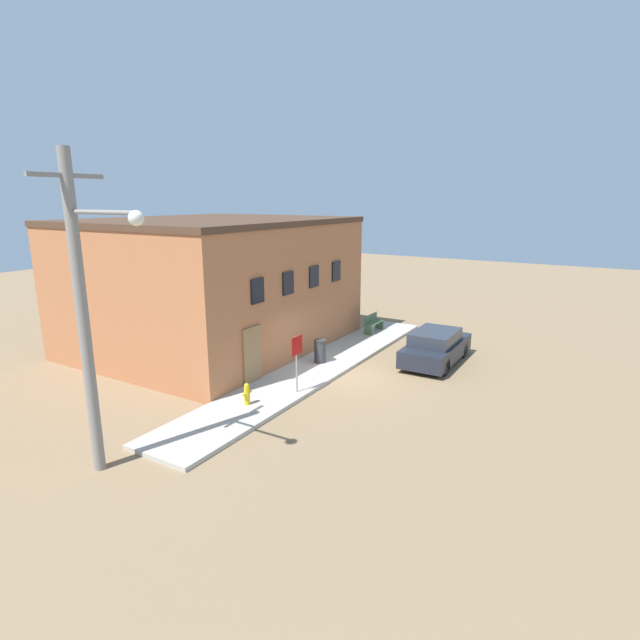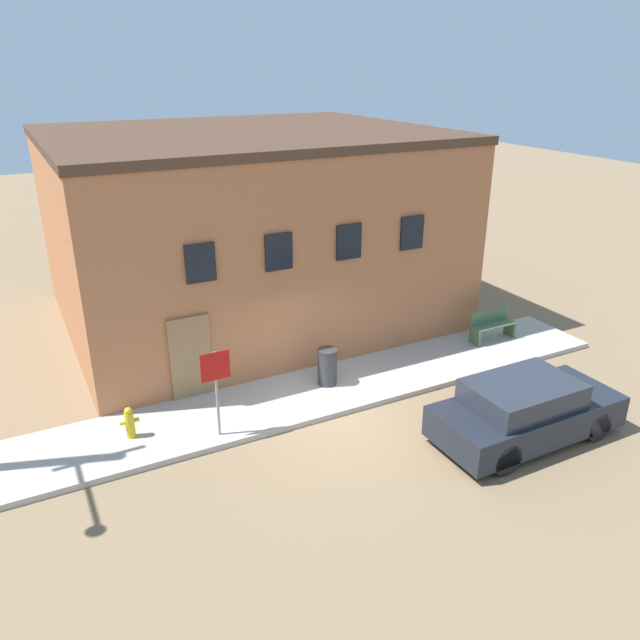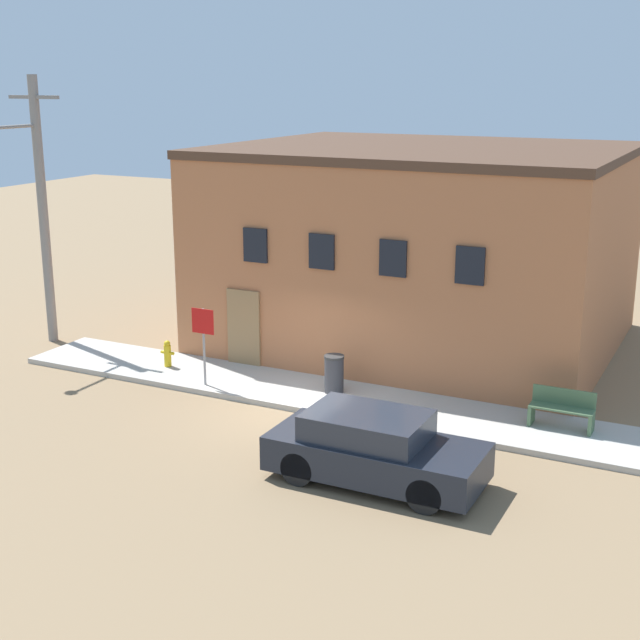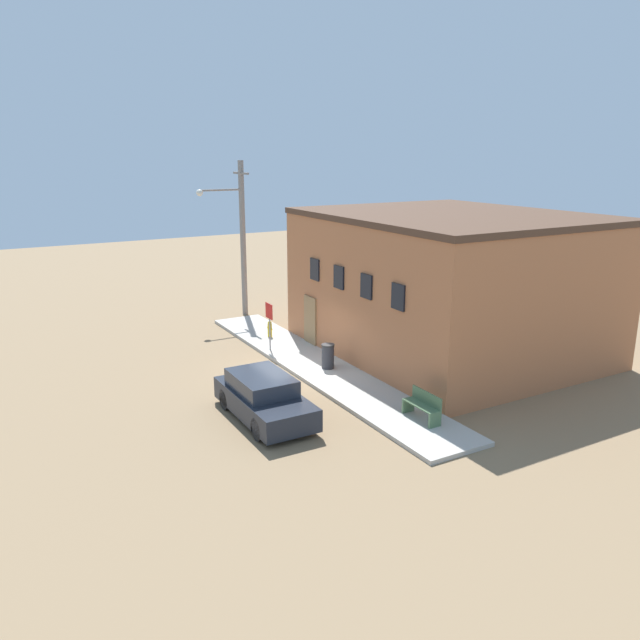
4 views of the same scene
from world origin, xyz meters
The scene contains 9 objects.
ground_plane centered at (0.00, 0.00, 0.00)m, with size 80.00×80.00×0.00m, color #846B4C.
sidewalk centered at (0.00, 1.17, 0.07)m, with size 16.63×2.34×0.14m.
brick_building centered at (0.63, 7.00, 2.90)m, with size 11.14×9.44×5.80m.
fire_hydrant centered at (-4.41, 1.18, 0.50)m, with size 0.40×0.19×0.73m.
stop_sign centered at (-2.68, 0.38, 1.52)m, with size 0.64×0.06×1.99m.
bench centered at (6.02, 1.53, 0.57)m, with size 1.40×0.44×0.87m.
trash_bin centered at (0.49, 1.35, 0.62)m, with size 0.50×0.50×0.95m.
utility_pole centered at (-9.25, 1.89, 4.16)m, with size 1.80×2.46×7.76m.
parked_car centered at (3.25, -2.58, 0.68)m, with size 4.21×1.81×1.40m.
Camera 1 is at (-16.16, -8.58, 6.65)m, focal length 28.00 mm.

